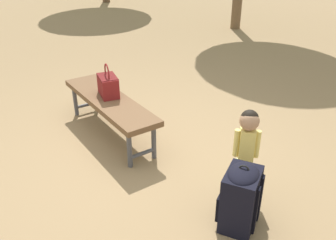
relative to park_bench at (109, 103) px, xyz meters
The scene contains 5 objects.
ground_plane 0.76m from the park_bench, ahead, with size 40.00×40.00×0.00m, color #8C704C.
park_bench is the anchor object (origin of this frame).
handbag 0.20m from the park_bench, 138.33° to the left, with size 0.37×0.30×0.37m.
child_standing 1.68m from the park_bench, ahead, with size 0.19×0.17×0.80m.
backpack_large 1.89m from the park_bench, ahead, with size 0.35×0.39×0.56m.
Camera 1 is at (2.24, -2.08, 2.03)m, focal length 37.64 mm.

